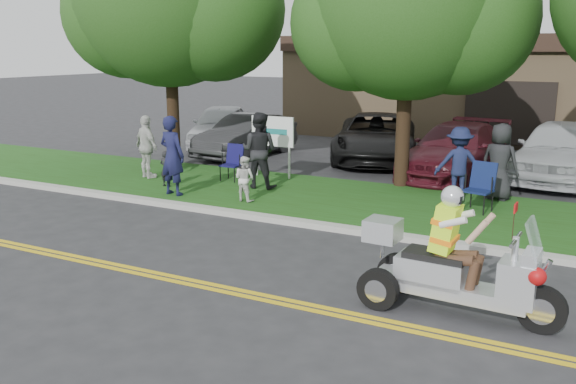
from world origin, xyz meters
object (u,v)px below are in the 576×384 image
at_px(spectator_adult_right, 147,147).
at_px(parked_car_far_right, 560,150).
at_px(lawn_chair_b, 481,184).
at_px(parked_car_left, 246,136).
at_px(trike_scooter, 450,270).
at_px(lawn_chair_a, 233,160).
at_px(parked_car_mid, 376,137).
at_px(spectator_adult_left, 172,156).
at_px(spectator_adult_mid, 259,150).
at_px(parked_car_far_left, 221,126).
at_px(parked_car_right, 456,150).

height_order(spectator_adult_right, parked_car_far_right, spectator_adult_right).
bearing_deg(lawn_chair_b, parked_car_left, 167.30).
height_order(trike_scooter, lawn_chair_a, trike_scooter).
bearing_deg(parked_car_left, parked_car_mid, 22.62).
bearing_deg(spectator_adult_left, parked_car_far_right, -134.60).
bearing_deg(spectator_adult_mid, trike_scooter, 132.18).
bearing_deg(parked_car_far_right, spectator_adult_mid, -136.70).
distance_m(parked_car_far_left, parked_car_far_right, 11.37).
relative_size(spectator_adult_mid, parked_car_far_right, 0.39).
bearing_deg(spectator_adult_right, trike_scooter, 173.91).
distance_m(parked_car_mid, parked_car_right, 3.15).
distance_m(parked_car_far_left, parked_car_mid, 5.88).
distance_m(parked_car_mid, parked_car_far_right, 5.51).
bearing_deg(parked_car_right, parked_car_left, -174.43).
bearing_deg(spectator_adult_left, spectator_adult_right, -28.04).
distance_m(lawn_chair_b, spectator_adult_left, 7.03).
distance_m(lawn_chair_a, parked_car_mid, 5.52).
bearing_deg(spectator_adult_right, parked_car_left, -72.94).
relative_size(trike_scooter, parked_car_right, 0.54).
relative_size(lawn_chair_a, spectator_adult_right, 0.56).
xyz_separation_m(lawn_chair_a, parked_car_left, (-1.84, 3.74, 0.05)).
bearing_deg(parked_car_mid, trike_scooter, -82.32).
bearing_deg(lawn_chair_a, spectator_adult_left, -100.97).
relative_size(spectator_adult_left, parked_car_far_left, 0.42).
relative_size(lawn_chair_a, parked_car_mid, 0.18).
xyz_separation_m(spectator_adult_mid, parked_car_left, (-2.92, 4.23, -0.36)).
height_order(lawn_chair_a, spectator_adult_left, spectator_adult_left).
relative_size(spectator_adult_mid, parked_car_left, 0.45).
bearing_deg(trike_scooter, parked_car_right, 104.89).
xyz_separation_m(trike_scooter, spectator_adult_mid, (-5.88, 5.10, 0.43)).
bearing_deg(trike_scooter, lawn_chair_b, 99.04).
bearing_deg(lawn_chair_b, spectator_adult_left, -151.67).
bearing_deg(parked_car_far_left, parked_car_right, -30.94).
bearing_deg(lawn_chair_b, spectator_adult_right, -162.98).
height_order(lawn_chair_a, parked_car_mid, parked_car_mid).
bearing_deg(parked_car_left, spectator_adult_left, -71.33).
relative_size(spectator_adult_mid, spectator_adult_right, 1.12).
bearing_deg(spectator_adult_mid, parked_car_far_left, -56.21).
xyz_separation_m(parked_car_far_left, parked_car_far_right, (11.35, -0.69, 0.06)).
height_order(lawn_chair_b, parked_car_mid, parked_car_mid).
relative_size(spectator_adult_right, parked_car_far_right, 0.35).
bearing_deg(spectator_adult_mid, parked_car_left, -62.29).
distance_m(lawn_chair_b, parked_car_mid, 6.78).
height_order(spectator_adult_mid, parked_car_left, spectator_adult_mid).
xyz_separation_m(parked_car_far_left, parked_car_mid, (5.88, 0.01, -0.02)).
xyz_separation_m(parked_car_left, parked_car_right, (6.87, -0.05, 0.04)).
distance_m(spectator_adult_mid, parked_car_right, 5.76).
relative_size(lawn_chair_b, parked_car_left, 0.25).
height_order(lawn_chair_b, parked_car_far_left, parked_car_far_left).
xyz_separation_m(spectator_adult_left, parked_car_far_right, (8.03, 6.46, -0.22)).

